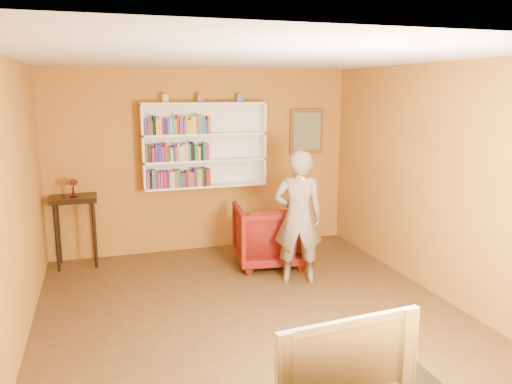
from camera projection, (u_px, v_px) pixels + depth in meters
room_shell at (252, 225)px, 5.17m from camera, size 5.30×5.80×2.88m
bookshelf at (204, 145)px, 7.31m from camera, size 1.80×0.29×1.23m
books_row_lower at (179, 179)px, 7.18m from camera, size 0.91×0.19×0.27m
books_row_middle at (178, 153)px, 7.10m from camera, size 0.94×0.18×0.26m
books_row_upper at (178, 126)px, 7.03m from camera, size 0.92×0.19×0.27m
ornament_left at (165, 98)px, 6.95m from camera, size 0.08×0.08×0.11m
ornament_centre at (200, 98)px, 7.10m from camera, size 0.08×0.08×0.11m
ornament_right at (239, 98)px, 7.27m from camera, size 0.08×0.08×0.11m
framed_painting at (307, 131)px, 7.81m from camera, size 0.55×0.05×0.70m
console_table at (75, 208)px, 6.77m from camera, size 0.60×0.46×0.98m
ruby_lustre at (73, 184)px, 6.70m from camera, size 0.15×0.15×0.24m
armchair at (269, 234)px, 6.89m from camera, size 1.03×1.05×0.85m
person at (298, 217)px, 6.17m from camera, size 0.71×0.57×1.68m
game_remote at (300, 178)px, 5.75m from camera, size 0.04×0.15×0.04m
television at (341, 354)px, 3.08m from camera, size 0.98×0.20×0.56m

